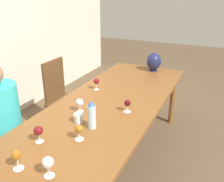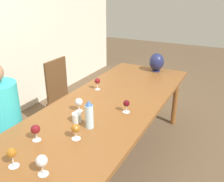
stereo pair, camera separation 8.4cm
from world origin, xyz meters
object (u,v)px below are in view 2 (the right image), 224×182
Objects in this scene: water_tumbler at (77,118)px; wine_glass_6 at (79,102)px; wine_glass_3 at (42,161)px; wine_glass_0 at (126,104)px; person_near at (2,124)px; wine_glass_5 at (12,153)px; wine_glass_1 at (76,129)px; water_bottle at (89,115)px; vase at (157,62)px; wine_glass_4 at (35,130)px; wine_glass_2 at (97,81)px; chair_far at (65,96)px.

water_tumbler is 0.63× the size of wine_glass_6.
wine_glass_0 is at bearing -6.49° from wine_glass_3.
person_near is (-0.55, 1.01, -0.19)m from wine_glass_0.
water_tumbler is 0.59× the size of wine_glass_5.
wine_glass_1 is at bearing -21.35° from wine_glass_5.
wine_glass_5 is 0.11× the size of person_near.
water_tumbler is 0.06× the size of person_near.
water_bottle is at bearing -130.35° from wine_glass_6.
water_bottle is 0.32m from wine_glass_6.
wine_glass_1 reaches higher than wine_glass_0.
wine_glass_1 is 0.46m from wine_glass_6.
wine_glass_4 is (-2.01, 0.27, -0.04)m from vase.
water_bottle is 1.75× the size of wine_glass_3.
person_near reaches higher than wine_glass_1.
wine_glass_5 is at bearing -172.42° from wine_glass_2.
water_bottle is 1.35m from chair_far.
water_tumbler is 1.66m from vase.
wine_glass_3 is at bearing -175.98° from water_bottle.
wine_glass_3 is at bearing -131.59° from wine_glass_4.
wine_glass_0 is at bearing -124.80° from wine_glass_2.
chair_far reaches higher than wine_glass_1.
person_near reaches higher than wine_glass_6.
wine_glass_4 reaches higher than wine_glass_0.
water_tumbler is at bearing 16.58° from wine_glass_3.
water_bottle reaches higher than wine_glass_5.
wine_glass_5 is at bearing -124.66° from person_near.
water_tumbler is 0.21m from wine_glass_6.
wine_glass_3 is 0.14× the size of chair_far.
wine_glass_4 is at bearing 48.41° from wine_glass_3.
vase is at bearing -25.42° from person_near.
person_near is (-0.90, 0.50, -0.20)m from wine_glass_2.
vase reaches higher than wine_glass_5.
wine_glass_6 reaches higher than wine_glass_1.
wine_glass_2 is at bearing 5.51° from wine_glass_4.
wine_glass_4 reaches higher than wine_glass_6.
wine_glass_0 is (0.38, -0.15, -0.03)m from water_bottle.
wine_glass_3 is 0.40m from wine_glass_4.
wine_glass_5 is at bearing -164.96° from wine_glass_4.
wine_glass_2 is at bearing 16.60° from wine_glass_3.
wine_glass_3 is (-0.99, 0.11, 0.01)m from wine_glass_0.
wine_glass_4 is at bearing -106.43° from person_near.
wine_glass_4 is at bearing 143.22° from water_bottle.
wine_glass_3 and wine_glass_5 have the same top height.
wine_glass_1 is 0.48m from wine_glass_5.
wine_glass_4 is (-0.37, 0.11, 0.05)m from water_tumbler.
water_bottle is 2.04× the size of wine_glass_0.
vase reaches higher than wine_glass_2.
wine_glass_5 is (-0.63, 0.18, -0.02)m from water_bottle.
chair_far is at bearing 4.99° from person_near.
wine_glass_5 is at bearing 97.65° from wine_glass_3.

